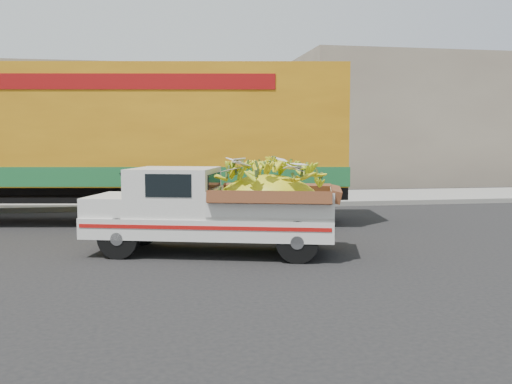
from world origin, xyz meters
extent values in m
plane|color=black|center=(0.00, 0.00, 0.00)|extent=(100.00, 100.00, 0.00)
cube|color=gray|center=(0.00, 6.91, 0.07)|extent=(60.00, 0.25, 0.15)
cube|color=gray|center=(0.00, 9.01, 0.07)|extent=(60.00, 4.00, 0.14)
cube|color=gray|center=(14.00, 15.91, 3.00)|extent=(14.00, 6.00, 6.00)
cylinder|color=black|center=(-0.43, -0.20, 0.35)|extent=(0.73, 0.40, 0.71)
cylinder|color=black|center=(-0.04, 1.10, 0.35)|extent=(0.73, 0.40, 0.71)
cylinder|color=black|center=(2.50, -1.09, 0.35)|extent=(0.73, 0.40, 0.71)
cylinder|color=black|center=(2.89, 0.21, 0.35)|extent=(0.73, 0.40, 0.71)
cube|color=silver|center=(1.19, 0.02, 0.52)|extent=(4.63, 2.77, 0.36)
cube|color=#A50F0C|center=(0.96, -0.74, 0.58)|extent=(4.10, 1.25, 0.07)
cube|color=silver|center=(-0.87, 0.64, 0.42)|extent=(0.54, 1.51, 0.13)
cube|color=silver|center=(-0.53, 0.54, 0.86)|extent=(1.18, 1.65, 0.33)
cube|color=silver|center=(0.54, 0.21, 1.11)|extent=(1.82, 1.87, 0.84)
cube|color=black|center=(0.41, -0.54, 1.27)|extent=(0.76, 0.24, 0.39)
cube|color=silver|center=(2.25, -0.30, 0.93)|extent=(2.50, 2.13, 0.47)
ellipsoid|color=yellow|center=(2.16, -0.28, 0.84)|extent=(2.21, 1.77, 1.19)
cylinder|color=black|center=(3.43, 2.68, 0.55)|extent=(1.14, 0.50, 1.10)
cylinder|color=black|center=(3.77, 4.65, 0.55)|extent=(1.14, 0.50, 1.10)
cylinder|color=black|center=(2.25, 2.88, 0.55)|extent=(1.14, 0.50, 1.10)
cylinder|color=black|center=(2.59, 4.85, 0.55)|extent=(1.14, 0.50, 1.10)
cube|color=black|center=(-1.03, 4.46, 0.78)|extent=(12.00, 3.03, 0.36)
cube|color=orange|center=(-1.03, 4.46, 2.38)|extent=(12.01, 4.47, 2.84)
cube|color=#1B612F|center=(-1.03, 4.46, 1.21)|extent=(12.08, 4.50, 0.45)
cube|color=maroon|center=(-1.25, 3.22, 3.35)|extent=(8.28, 1.45, 0.35)
camera|label=1|loc=(0.17, -10.12, 1.99)|focal=40.00mm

